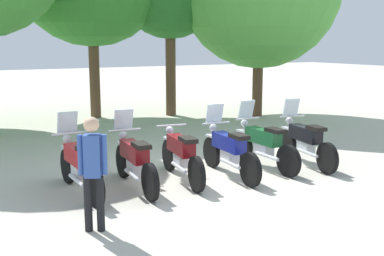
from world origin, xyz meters
TOP-DOWN VIEW (x-y plane):
  - ground_plane at (0.00, 0.00)m, footprint 80.00×80.00m
  - motorcycle_0 at (-2.41, 0.20)m, footprint 0.62×2.19m
  - motorcycle_1 at (-1.44, 0.05)m, footprint 0.62×2.19m
  - motorcycle_2 at (-0.48, 0.07)m, footprint 0.68×2.18m
  - motorcycle_3 at (0.48, -0.12)m, footprint 0.62×2.19m
  - motorcycle_4 at (1.44, 0.04)m, footprint 0.62×2.19m
  - motorcycle_5 at (2.41, -0.17)m, footprint 0.71×2.18m
  - person_0 at (-2.70, -1.58)m, footprint 0.40×0.28m

SIDE VIEW (x-z plane):
  - ground_plane at x=0.00m, z-range 0.00..0.00m
  - motorcycle_2 at x=-0.48m, z-range 0.01..1.00m
  - motorcycle_0 at x=-2.41m, z-range -0.17..1.20m
  - motorcycle_1 at x=-1.44m, z-range -0.17..1.20m
  - motorcycle_3 at x=0.48m, z-range -0.17..1.20m
  - motorcycle_4 at x=1.44m, z-range -0.17..1.20m
  - motorcycle_5 at x=2.41m, z-range -0.17..1.20m
  - person_0 at x=-2.70m, z-range 0.13..1.75m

